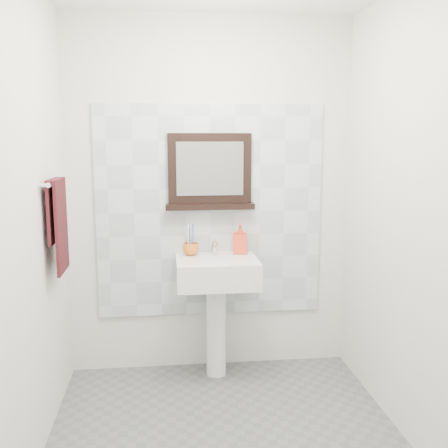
# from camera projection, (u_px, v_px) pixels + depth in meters

# --- Properties ---
(back_wall) EXTENTS (2.00, 0.01, 2.50)m
(back_wall) POSITION_uv_depth(u_px,v_px,m) (210.00, 198.00, 3.71)
(back_wall) COLOR silver
(back_wall) RESTS_ON ground
(front_wall) EXTENTS (2.00, 0.01, 2.50)m
(front_wall) POSITION_uv_depth(u_px,v_px,m) (275.00, 282.00, 1.56)
(front_wall) COLOR silver
(front_wall) RESTS_ON ground
(left_wall) EXTENTS (0.01, 2.20, 2.50)m
(left_wall) POSITION_uv_depth(u_px,v_px,m) (24.00, 226.00, 2.52)
(left_wall) COLOR silver
(left_wall) RESTS_ON ground
(right_wall) EXTENTS (0.01, 2.20, 2.50)m
(right_wall) POSITION_uv_depth(u_px,v_px,m) (418.00, 219.00, 2.75)
(right_wall) COLOR silver
(right_wall) RESTS_ON ground
(splashback) EXTENTS (1.60, 0.02, 1.50)m
(splashback) POSITION_uv_depth(u_px,v_px,m) (210.00, 212.00, 3.72)
(splashback) COLOR silver
(splashback) RESTS_ON back_wall
(pedestal_sink) EXTENTS (0.55, 0.44, 0.96)m
(pedestal_sink) POSITION_uv_depth(u_px,v_px,m) (217.00, 284.00, 3.59)
(pedestal_sink) COLOR white
(pedestal_sink) RESTS_ON ground
(toothbrush_cup) EXTENTS (0.12, 0.12, 0.09)m
(toothbrush_cup) POSITION_uv_depth(u_px,v_px,m) (191.00, 249.00, 3.65)
(toothbrush_cup) COLOR orange
(toothbrush_cup) RESTS_ON pedestal_sink
(toothbrushes) EXTENTS (0.05, 0.04, 0.21)m
(toothbrushes) POSITION_uv_depth(u_px,v_px,m) (191.00, 238.00, 3.64)
(toothbrushes) COLOR white
(toothbrushes) RESTS_ON toothbrush_cup
(soap_dispenser) EXTENTS (0.11, 0.11, 0.21)m
(soap_dispenser) POSITION_uv_depth(u_px,v_px,m) (240.00, 239.00, 3.69)
(soap_dispenser) COLOR red
(soap_dispenser) RESTS_ON pedestal_sink
(framed_mirror) EXTENTS (0.62, 0.11, 0.53)m
(framed_mirror) POSITION_uv_depth(u_px,v_px,m) (210.00, 173.00, 3.65)
(framed_mirror) COLOR black
(framed_mirror) RESTS_ON back_wall
(towel_bar) EXTENTS (0.07, 0.40, 0.03)m
(towel_bar) POSITION_uv_depth(u_px,v_px,m) (55.00, 182.00, 3.01)
(towel_bar) COLOR silver
(towel_bar) RESTS_ON left_wall
(hand_towel) EXTENTS (0.06, 0.30, 0.55)m
(hand_towel) POSITION_uv_depth(u_px,v_px,m) (58.00, 218.00, 3.05)
(hand_towel) COLOR #340E11
(hand_towel) RESTS_ON towel_bar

